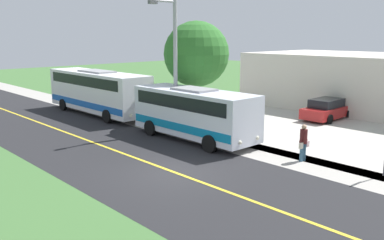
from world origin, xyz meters
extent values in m
plane|color=#3D6633|center=(0.00, 0.00, 0.00)|extent=(120.00, 120.00, 0.00)
cube|color=black|center=(0.00, 0.00, 0.00)|extent=(8.00, 100.00, 0.01)
cube|color=#9E9991|center=(-5.20, 0.00, 0.00)|extent=(2.40, 100.00, 0.01)
cube|color=#B2ADA3|center=(-12.40, 3.00, 0.00)|extent=(14.00, 36.00, 0.01)
cube|color=gold|center=(0.00, 0.00, 0.01)|extent=(0.16, 100.00, 0.00)
cube|color=silver|center=(-4.51, -3.55, 1.57)|extent=(2.42, 7.85, 2.44)
cube|color=#0C72A5|center=(-4.51, -3.55, 0.90)|extent=(2.46, 7.69, 0.44)
cube|color=black|center=(-4.51, -3.55, 2.24)|extent=(2.46, 7.07, 0.70)
cube|color=gray|center=(-4.51, -3.55, 2.85)|extent=(1.45, 2.36, 0.12)
cylinder|color=black|center=(-5.72, -1.11, 0.45)|extent=(0.25, 0.90, 0.90)
cylinder|color=black|center=(-3.30, -1.11, 0.45)|extent=(0.25, 0.90, 0.90)
cylinder|color=black|center=(-5.72, -5.98, 0.45)|extent=(0.25, 0.90, 0.90)
cylinder|color=black|center=(-3.30, -5.98, 0.45)|extent=(0.25, 0.90, 0.90)
sphere|color=#F2EACC|center=(-5.18, 0.40, 0.70)|extent=(0.20, 0.20, 0.20)
sphere|color=#F2EACC|center=(-3.84, 0.40, 0.70)|extent=(0.20, 0.20, 0.20)
cube|color=white|center=(-4.53, -13.89, 1.73)|extent=(2.46, 10.27, 2.76)
cube|color=blue|center=(-4.53, -13.89, 0.90)|extent=(2.50, 10.07, 0.44)
cube|color=black|center=(-4.53, -13.89, 2.56)|extent=(2.50, 9.25, 0.70)
cube|color=gray|center=(-4.53, -13.89, 3.17)|extent=(1.47, 3.08, 0.12)
cylinder|color=black|center=(-5.76, -10.71, 0.45)|extent=(0.25, 0.90, 0.90)
cylinder|color=black|center=(-3.30, -10.71, 0.45)|extent=(0.25, 0.90, 0.90)
cylinder|color=black|center=(-5.76, -17.07, 0.45)|extent=(0.25, 0.90, 0.90)
cylinder|color=black|center=(-3.30, -17.07, 0.45)|extent=(0.25, 0.90, 0.90)
sphere|color=#F2EACC|center=(-5.20, -8.73, 0.70)|extent=(0.20, 0.20, 0.20)
sphere|color=#F2EACC|center=(-3.85, -8.73, 0.70)|extent=(0.20, 0.20, 0.20)
cylinder|color=#335972|center=(-5.57, 2.85, 0.42)|extent=(0.18, 0.18, 0.84)
cylinder|color=#335972|center=(-5.37, 2.85, 0.42)|extent=(0.18, 0.18, 0.84)
cylinder|color=#4C1919|center=(-5.47, 2.85, 1.18)|extent=(0.34, 0.34, 0.67)
sphere|color=tan|center=(-5.47, 2.85, 1.63)|extent=(0.23, 0.23, 0.23)
cylinder|color=#4C1919|center=(-5.65, 2.85, 1.21)|extent=(0.28, 0.10, 0.60)
cube|color=beige|center=(-5.73, 2.90, 0.79)|extent=(0.20, 0.12, 0.28)
cylinder|color=#4C1919|center=(-5.28, 2.85, 1.21)|extent=(0.28, 0.10, 0.60)
cube|color=beige|center=(-5.21, 2.90, 0.79)|extent=(0.20, 0.12, 0.28)
cylinder|color=#9E9EA3|center=(-5.00, -5.66, 3.89)|extent=(0.24, 0.24, 7.77)
cylinder|color=#9E9EA3|center=(-4.20, -5.66, 7.62)|extent=(1.60, 0.14, 0.14)
cube|color=#59595B|center=(-3.40, -5.66, 7.52)|extent=(0.50, 0.24, 0.20)
cube|color=#A51E1E|center=(-15.21, -1.37, 0.53)|extent=(4.43, 1.87, 0.70)
cube|color=black|center=(-15.01, -1.37, 1.17)|extent=(2.45, 1.57, 0.57)
cylinder|color=black|center=(-16.56, -2.30, 0.32)|extent=(0.64, 0.23, 0.64)
cylinder|color=black|center=(-16.59, -0.50, 0.32)|extent=(0.64, 0.23, 0.64)
cylinder|color=black|center=(-13.83, -2.25, 0.32)|extent=(0.64, 0.23, 0.64)
cylinder|color=black|center=(-13.86, -0.45, 0.32)|extent=(0.64, 0.23, 0.64)
cylinder|color=brown|center=(-7.40, -6.41, 1.50)|extent=(0.36, 0.36, 3.00)
sphere|color=#2D6B28|center=(-7.40, -6.41, 4.57)|extent=(4.18, 4.18, 4.18)
camera|label=1|loc=(10.98, 12.94, 5.81)|focal=38.79mm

